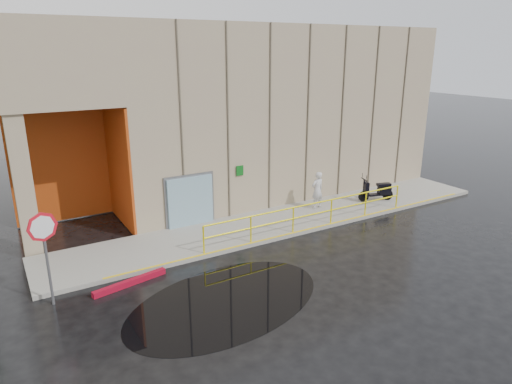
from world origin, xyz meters
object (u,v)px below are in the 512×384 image
stop_sign (44,239)px  red_curb (130,282)px  scooter (377,185)px  person (317,190)px

stop_sign → red_curb: stop_sign is taller
scooter → stop_sign: 14.54m
red_curb → stop_sign: bearing=179.8°
red_curb → person: bearing=14.8°
person → scooter: bearing=164.7°
scooter → stop_sign: (-14.39, -1.78, 1.11)m
scooter → red_curb: scooter is taller
person → stop_sign: (-11.36, -2.41, 1.04)m
person → red_curb: size_ratio=0.69×
person → scooter: size_ratio=0.95×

